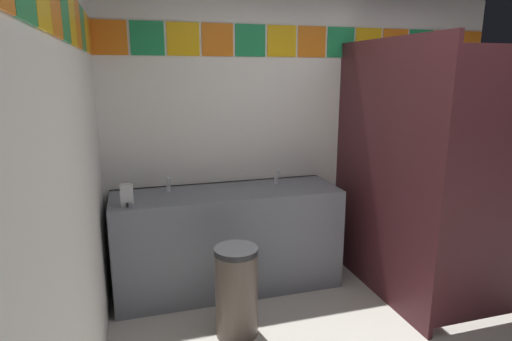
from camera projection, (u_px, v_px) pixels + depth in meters
wall_back at (308, 125)px, 3.92m from camera, size 3.63×0.09×2.62m
wall_side at (62, 191)px, 1.75m from camera, size 0.09×3.47×2.62m
vanity_counter at (228, 238)px, 3.57m from camera, size 1.85×0.60×0.85m
faucet_left at (168, 186)px, 3.42m from camera, size 0.04×0.10×0.14m
faucet_right at (277, 178)px, 3.67m from camera, size 0.04×0.10×0.14m
soap_dispenser at (127, 195)px, 3.07m from camera, size 0.09×0.09×0.16m
stall_divider at (420, 178)px, 3.17m from camera, size 0.92×1.44×2.05m
toilet at (406, 235)px, 3.98m from camera, size 0.39×0.49×0.74m
trash_bin at (237, 291)px, 2.92m from camera, size 0.30×0.30×0.64m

